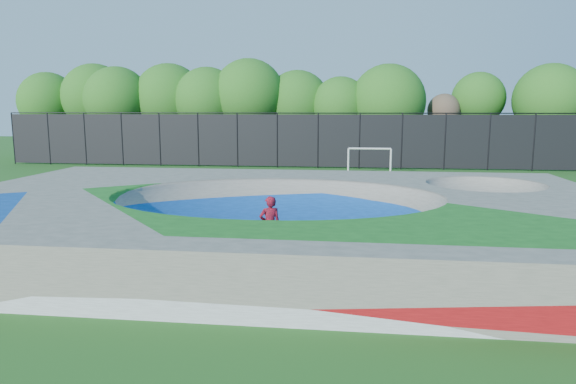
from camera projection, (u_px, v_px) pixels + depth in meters
The scene contains 7 objects.
ground at pixel (276, 239), 17.13m from camera, with size 120.00×120.00×0.00m, color #1D5216.
skate_deck at pixel (276, 217), 17.01m from camera, with size 22.00×14.00×1.50m, color gray.
skater at pixel (270, 225), 15.14m from camera, with size 0.64×0.42×1.76m, color red.
skateboard at pixel (270, 254), 15.27m from camera, with size 0.78×0.22×0.05m, color black.
soccer_goal at pixel (370, 157), 32.78m from camera, with size 2.80×0.12×1.85m.
fence at pixel (318, 139), 37.37m from camera, with size 48.09×0.09×4.04m.
treeline at pixel (295, 100), 41.80m from camera, with size 53.37×7.52×8.35m.
Camera 1 is at (2.45, -16.48, 4.27)m, focal length 32.00 mm.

